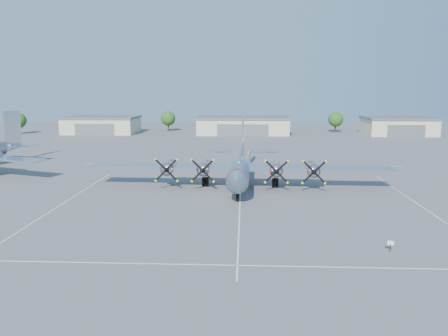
{
  "coord_description": "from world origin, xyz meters",
  "views": [
    {
      "loc": [
        0.47,
        -55.27,
        14.08
      ],
      "look_at": [
        -2.31,
        4.27,
        3.2
      ],
      "focal_mm": 35.0,
      "sensor_mm": 36.0,
      "label": 1
    }
  ],
  "objects_px": {
    "hangar_west": "(102,125)",
    "hangar_center": "(243,125)",
    "info_placard": "(391,244)",
    "main_bomber_b29": "(240,184)",
    "hangar_east": "(398,126)",
    "tree_far_west": "(18,121)",
    "tree_east": "(336,119)",
    "tree_west": "(168,118)"
  },
  "relations": [
    {
      "from": "tree_far_west",
      "to": "main_bomber_b29",
      "type": "distance_m",
      "value": 98.7
    },
    {
      "from": "tree_far_west",
      "to": "info_placard",
      "type": "bearing_deg",
      "value": -49.19
    },
    {
      "from": "tree_east",
      "to": "tree_west",
      "type": "bearing_deg",
      "value": 177.92
    },
    {
      "from": "hangar_east",
      "to": "tree_far_west",
      "type": "distance_m",
      "value": 118.08
    },
    {
      "from": "tree_far_west",
      "to": "tree_west",
      "type": "distance_m",
      "value": 46.57
    },
    {
      "from": "tree_far_west",
      "to": "info_placard",
      "type": "distance_m",
      "value": 127.49
    },
    {
      "from": "main_bomber_b29",
      "to": "hangar_center",
      "type": "bearing_deg",
      "value": 91.48
    },
    {
      "from": "tree_far_west",
      "to": "hangar_west",
      "type": "bearing_deg",
      "value": 9.01
    },
    {
      "from": "hangar_east",
      "to": "tree_far_west",
      "type": "relative_size",
      "value": 3.1
    },
    {
      "from": "tree_east",
      "to": "info_placard",
      "type": "distance_m",
      "value": 107.81
    },
    {
      "from": "hangar_center",
      "to": "tree_west",
      "type": "distance_m",
      "value": 26.3
    },
    {
      "from": "hangar_east",
      "to": "tree_west",
      "type": "xyz_separation_m",
      "value": [
        -73.0,
        8.04,
        1.51
      ]
    },
    {
      "from": "hangar_west",
      "to": "tree_west",
      "type": "xyz_separation_m",
      "value": [
        20.0,
        8.04,
        1.51
      ]
    },
    {
      "from": "hangar_west",
      "to": "tree_far_west",
      "type": "relative_size",
      "value": 3.4
    },
    {
      "from": "hangar_west",
      "to": "tree_east",
      "type": "xyz_separation_m",
      "value": [
        75.0,
        6.04,
        1.51
      ]
    },
    {
      "from": "tree_far_west",
      "to": "tree_east",
      "type": "bearing_deg",
      "value": 5.71
    },
    {
      "from": "hangar_west",
      "to": "hangar_east",
      "type": "bearing_deg",
      "value": 0.0
    },
    {
      "from": "info_placard",
      "to": "main_bomber_b29",
      "type": "bearing_deg",
      "value": 134.26
    },
    {
      "from": "hangar_east",
      "to": "hangar_west",
      "type": "bearing_deg",
      "value": -180.0
    },
    {
      "from": "tree_east",
      "to": "hangar_east",
      "type": "bearing_deg",
      "value": -18.54
    },
    {
      "from": "hangar_west",
      "to": "hangar_center",
      "type": "xyz_separation_m",
      "value": [
        45.0,
        -0.0,
        -0.0
      ]
    },
    {
      "from": "hangar_west",
      "to": "tree_far_west",
      "type": "distance_m",
      "value": 25.36
    },
    {
      "from": "tree_far_west",
      "to": "tree_west",
      "type": "relative_size",
      "value": 1.0
    },
    {
      "from": "hangar_center",
      "to": "tree_east",
      "type": "xyz_separation_m",
      "value": [
        30.0,
        6.04,
        1.51
      ]
    },
    {
      "from": "hangar_center",
      "to": "hangar_east",
      "type": "distance_m",
      "value": 48.0
    },
    {
      "from": "tree_far_west",
      "to": "hangar_center",
      "type": "bearing_deg",
      "value": 3.24
    },
    {
      "from": "tree_east",
      "to": "info_placard",
      "type": "height_order",
      "value": "tree_east"
    },
    {
      "from": "hangar_west",
      "to": "tree_far_west",
      "type": "bearing_deg",
      "value": -170.99
    },
    {
      "from": "hangar_west",
      "to": "hangar_center",
      "type": "relative_size",
      "value": 0.79
    },
    {
      "from": "tree_far_west",
      "to": "tree_west",
      "type": "bearing_deg",
      "value": 14.93
    },
    {
      "from": "hangar_east",
      "to": "tree_east",
      "type": "relative_size",
      "value": 3.1
    },
    {
      "from": "hangar_east",
      "to": "main_bomber_b29",
      "type": "height_order",
      "value": "hangar_east"
    },
    {
      "from": "tree_far_west",
      "to": "tree_east",
      "type": "distance_m",
      "value": 100.5
    },
    {
      "from": "hangar_center",
      "to": "tree_east",
      "type": "relative_size",
      "value": 4.31
    },
    {
      "from": "hangar_center",
      "to": "main_bomber_b29",
      "type": "height_order",
      "value": "hangar_center"
    },
    {
      "from": "hangar_center",
      "to": "tree_far_west",
      "type": "distance_m",
      "value": 70.13
    },
    {
      "from": "hangar_east",
      "to": "tree_west",
      "type": "relative_size",
      "value": 3.1
    },
    {
      "from": "hangar_west",
      "to": "hangar_center",
      "type": "bearing_deg",
      "value": -0.0
    },
    {
      "from": "main_bomber_b29",
      "to": "info_placard",
      "type": "relative_size",
      "value": 41.75
    },
    {
      "from": "tree_far_west",
      "to": "main_bomber_b29",
      "type": "bearing_deg",
      "value": -44.81
    },
    {
      "from": "main_bomber_b29",
      "to": "info_placard",
      "type": "xyz_separation_m",
      "value": [
        13.34,
        -26.95,
        0.73
      ]
    },
    {
      "from": "hangar_center",
      "to": "main_bomber_b29",
      "type": "distance_m",
      "value": 73.52
    }
  ]
}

